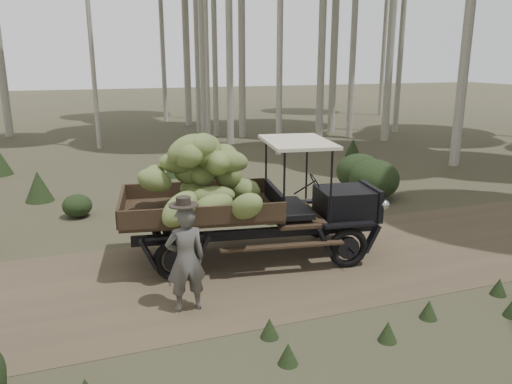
% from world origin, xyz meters
% --- Properties ---
extents(ground, '(120.00, 120.00, 0.00)m').
position_xyz_m(ground, '(0.00, 0.00, 0.00)').
color(ground, '#473D2B').
rests_on(ground, ground).
extents(dirt_track, '(70.00, 4.00, 0.01)m').
position_xyz_m(dirt_track, '(0.00, 0.00, 0.00)').
color(dirt_track, brown).
rests_on(dirt_track, ground).
extents(banana_truck, '(5.22, 2.70, 2.60)m').
position_xyz_m(banana_truck, '(0.07, 0.68, 1.46)').
color(banana_truck, black).
rests_on(banana_truck, ground).
extents(farmer, '(0.63, 0.46, 1.83)m').
position_xyz_m(farmer, '(-1.18, -1.05, 0.87)').
color(farmer, '#504D49').
rests_on(farmer, ground).
extents(undergrowth, '(23.15, 23.63, 1.29)m').
position_xyz_m(undergrowth, '(-1.41, -0.83, 0.54)').
color(undergrowth, '#233319').
rests_on(undergrowth, ground).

